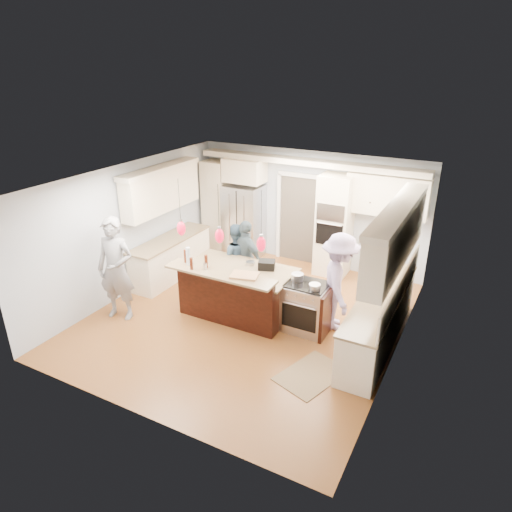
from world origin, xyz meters
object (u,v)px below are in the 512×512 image
at_px(kitchen_island, 238,290).
at_px(person_bar_end, 116,269).
at_px(person_far_left, 236,258).
at_px(island_range, 308,307).
at_px(refrigerator, 244,221).

xyz_separation_m(kitchen_island, person_bar_end, (-1.93, -1.16, 0.51)).
relative_size(kitchen_island, person_far_left, 1.39).
distance_m(island_range, person_far_left, 2.05).
bearing_deg(refrigerator, person_bar_end, -99.48).
bearing_deg(kitchen_island, island_range, 3.07).
bearing_deg(kitchen_island, refrigerator, 116.90).
height_order(kitchen_island, island_range, kitchen_island).
relative_size(refrigerator, person_far_left, 1.19).
height_order(refrigerator, island_range, refrigerator).
relative_size(refrigerator, island_range, 1.96).
bearing_deg(person_far_left, person_bar_end, 24.83).
bearing_deg(island_range, person_bar_end, -159.66).
bearing_deg(kitchen_island, person_bar_end, -148.92).
distance_m(refrigerator, kitchen_island, 2.91).
relative_size(refrigerator, kitchen_island, 0.86).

